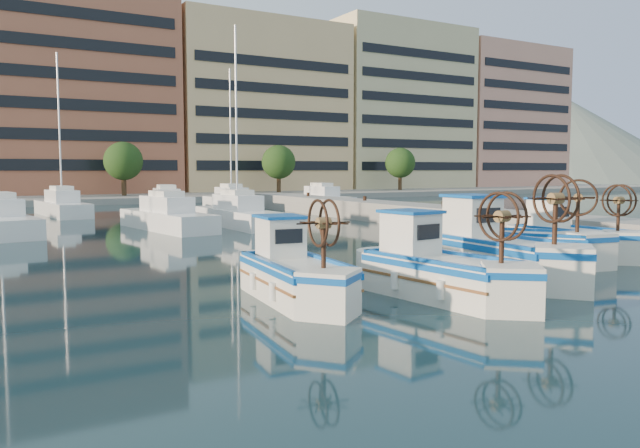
{
  "coord_description": "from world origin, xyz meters",
  "views": [
    {
      "loc": [
        -10.85,
        -13.17,
        3.31
      ],
      "look_at": [
        -0.51,
        4.72,
        1.5
      ],
      "focal_mm": 35.0,
      "sensor_mm": 36.0,
      "label": 1
    }
  ],
  "objects": [
    {
      "name": "ground",
      "position": [
        0.0,
        0.0,
        0.0
      ],
      "size": [
        300.0,
        300.0,
        0.0
      ],
      "primitive_type": "plane",
      "color": "#17343C",
      "rests_on": "ground"
    },
    {
      "name": "quay",
      "position": [
        13.0,
        8.0,
        0.6
      ],
      "size": [
        3.0,
        60.0,
        1.2
      ],
      "primitive_type": "cube",
      "color": "gray",
      "rests_on": "ground"
    },
    {
      "name": "waterfront",
      "position": [
        9.23,
        65.04,
        11.1
      ],
      "size": [
        180.0,
        40.0,
        25.6
      ],
      "color": "gray",
      "rests_on": "ground"
    },
    {
      "name": "hill_east",
      "position": [
        140.0,
        110.0,
        0.0
      ],
      "size": [
        160.0,
        160.0,
        50.0
      ],
      "primitive_type": "cone",
      "color": "slate",
      "rests_on": "ground"
    },
    {
      "name": "yacht_marina",
      "position": [
        -3.25,
        27.68,
        0.53
      ],
      "size": [
        37.13,
        22.98,
        11.5
      ],
      "color": "white",
      "rests_on": "ground"
    },
    {
      "name": "fishing_boat_a",
      "position": [
        -3.58,
        0.72,
        0.73
      ],
      "size": [
        2.15,
        4.34,
        2.65
      ],
      "rotation": [
        0.0,
        0.0,
        -0.11
      ],
      "color": "white",
      "rests_on": "ground"
    },
    {
      "name": "fishing_boat_b",
      "position": [
        -0.26,
        -0.97,
        0.78
      ],
      "size": [
        2.3,
        4.61,
        2.81
      ],
      "rotation": [
        0.0,
        0.0,
        0.11
      ],
      "color": "white",
      "rests_on": "ground"
    },
    {
      "name": "fishing_boat_c",
      "position": [
        3.11,
        0.28,
        0.88
      ],
      "size": [
        2.42,
        5.2,
        3.19
      ],
      "rotation": [
        0.0,
        0.0,
        -0.07
      ],
      "color": "white",
      "rests_on": "ground"
    },
    {
      "name": "fishing_boat_d",
      "position": [
        5.81,
        2.16,
        0.83
      ],
      "size": [
        4.23,
        4.86,
        2.99
      ],
      "rotation": [
        0.0,
        0.0,
        0.61
      ],
      "color": "white",
      "rests_on": "ground"
    },
    {
      "name": "fishing_boat_e",
      "position": [
        9.31,
        2.55,
        0.77
      ],
      "size": [
        2.0,
        4.52,
        2.79
      ],
      "rotation": [
        0.0,
        0.0,
        0.04
      ],
      "color": "white",
      "rests_on": "ground"
    }
  ]
}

